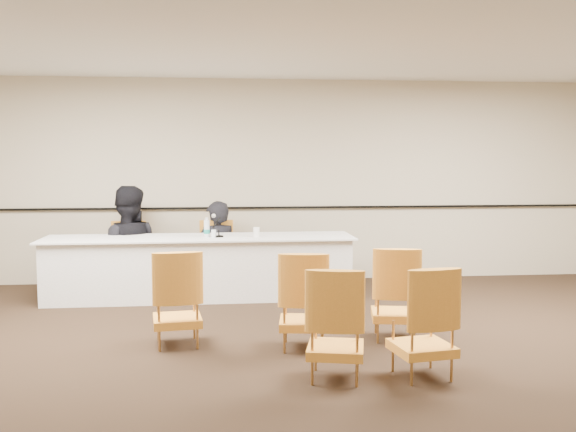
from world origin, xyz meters
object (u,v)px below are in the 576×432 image
Objects in this scene: panel_table at (200,267)px; water_bottle at (207,227)px; coffee_cup at (256,232)px; aud_chair_back_mid at (336,323)px; aud_chair_front_left at (177,297)px; panelist_main_chair at (217,255)px; aud_chair_front_mid at (304,300)px; aud_chair_back_right at (422,321)px; aud_chair_front_right at (395,293)px; panelist_main at (217,261)px; drinking_glass at (214,233)px; panelist_second at (127,257)px; microphone at (219,226)px; panelist_second_chair at (127,257)px.

water_bottle is at bearing -18.41° from panel_table.
aud_chair_back_mid is at bearing -81.17° from coffee_cup.
panelist_main_chair is at bearing 75.40° from aud_chair_front_left.
water_bottle reaches higher than aud_chair_front_mid.
aud_chair_back_right is at bearing -69.06° from coffee_cup.
aud_chair_back_mid is (-0.81, -1.12, 0.00)m from aud_chair_front_right.
aud_chair_back_right is at bearing -83.45° from aud_chair_front_right.
panelist_main is 1.80× the size of aud_chair_front_mid.
aud_chair_front_left is 1.24m from aud_chair_front_mid.
coffee_cup is 0.13× the size of aud_chair_front_left.
panel_table is 0.50m from drinking_glass.
aud_chair_front_mid is at bearing 124.35° from panelist_second.
drinking_glass is at bearing 177.63° from coffee_cup.
panelist_main is at bearing 68.46° from microphone.
panel_table is 40.34× the size of drinking_glass.
panel_table is at bearing 162.01° from water_bottle.
aud_chair_front_left is 1.00× the size of aud_chair_front_right.
aud_chair_back_right is at bearing -35.42° from aud_chair_front_left.
aud_chair_front_mid is (0.98, -2.34, -0.46)m from water_bottle.
panelist_main is at bearing 179.33° from panelist_second.
aud_chair_back_mid is 1.00× the size of aud_chair_back_right.
aud_chair_front_mid is 1.00× the size of aud_chair_back_mid.
aud_chair_back_mid reaches higher than panel_table.
water_bottle is 2.91m from aud_chair_front_right.
aud_chair_back_mid is at bearing -115.40° from aud_chair_front_right.
aud_chair_front_mid is at bearing -81.62° from coffee_cup.
microphone is at bearing 176.16° from coffee_cup.
panel_table is 4.25× the size of aud_chair_front_mid.
microphone is 2.50m from aud_chair_front_mid.
panelist_main is 5.69× the size of microphone.
aud_chair_front_mid is 0.99m from aud_chair_front_right.
panelist_second is 2.07× the size of panelist_second_chair.
panelist_main is at bearing 79.31° from water_bottle.
water_bottle is 2.57× the size of drinking_glass.
aud_chair_front_left is at bearing 177.23° from aud_chair_front_mid.
panelist_main is 0.84m from water_bottle.
panelist_second_chair is 1.00× the size of aud_chair_front_right.
microphone is at bearing 74.95° from panelist_main.
panelist_main is at bearing 0.00° from panelist_second_chair.
aud_chair_back_right is at bearing -52.73° from panelist_second_chair.
panelist_main_chair is 3.28m from aud_chair_front_right.
drinking_glass is (-0.03, -0.66, 0.38)m from panelist_main_chair.
panelist_main is 1.80× the size of aud_chair_front_right.
panelist_second is 0.00m from panelist_second_chair.
panelist_main_chair is (0.00, 0.00, 0.09)m from panelist_main.
panelist_second_chair is at bearing 100.70° from aud_chair_front_left.
microphone is 0.12m from drinking_glass.
microphone is 3.00× the size of drinking_glass.
panelist_main is at bearing 69.57° from panel_table.
aud_chair_front_left is at bearing -96.55° from water_bottle.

